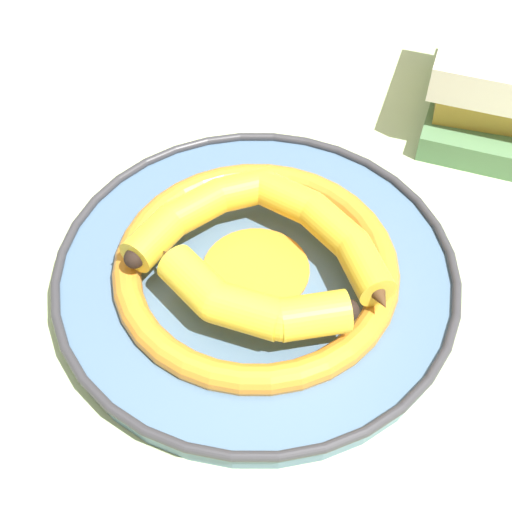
{
  "coord_description": "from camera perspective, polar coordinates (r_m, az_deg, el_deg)",
  "views": [
    {
      "loc": [
        -0.33,
        0.22,
        0.53
      ],
      "look_at": [
        -0.02,
        -0.03,
        0.04
      ],
      "focal_mm": 50.0,
      "sensor_mm": 36.0,
      "label": 1
    }
  ],
  "objects": [
    {
      "name": "banana_b",
      "position": [
        0.63,
        5.88,
        1.93
      ],
      "size": [
        0.19,
        0.06,
        0.03
      ],
      "rotation": [
        0.0,
        0.0,
        6.26
      ],
      "color": "gold",
      "rests_on": "decorative_bowl"
    },
    {
      "name": "banana_a",
      "position": [
        0.58,
        -0.76,
        -3.7
      ],
      "size": [
        0.16,
        0.11,
        0.04
      ],
      "rotation": [
        0.0,
        0.0,
        3.69
      ],
      "color": "yellow",
      "rests_on": "decorative_bowl"
    },
    {
      "name": "banana_c",
      "position": [
        0.65,
        -4.32,
        3.71
      ],
      "size": [
        0.05,
        0.18,
        0.03
      ],
      "rotation": [
        0.0,
        0.0,
        7.82
      ],
      "color": "gold",
      "rests_on": "decorative_bowl"
    },
    {
      "name": "ground_plane",
      "position": [
        0.66,
        -3.19,
        -2.82
      ],
      "size": [
        2.8,
        2.8,
        0.0
      ],
      "primitive_type": "plane",
      "color": "#B2C693"
    },
    {
      "name": "book_stack",
      "position": [
        0.85,
        18.78,
        13.41
      ],
      "size": [
        0.22,
        0.24,
        0.1
      ],
      "rotation": [
        0.0,
        0.0,
        5.38
      ],
      "color": "#4C754C",
      "rests_on": "ground_plane"
    },
    {
      "name": "decorative_bowl",
      "position": [
        0.65,
        0.0,
        -1.29
      ],
      "size": [
        0.37,
        0.37,
        0.04
      ],
      "color": "slate",
      "rests_on": "ground_plane"
    }
  ]
}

